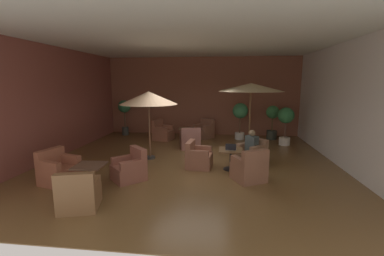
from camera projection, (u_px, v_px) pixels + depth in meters
name	position (u px, v px, depth m)	size (l,w,h in m)	color
ground_plane	(190.00, 162.00, 8.72)	(9.50, 9.59, 0.02)	brown
wall_back_brick	(202.00, 96.00, 13.04)	(9.50, 0.08, 3.80)	brown
wall_left_accent	(53.00, 103.00, 8.94)	(0.08, 9.59, 3.80)	brown
wall_right_plain	(347.00, 106.00, 7.84)	(0.08, 9.59, 3.80)	silver
ceiling_slab	(190.00, 41.00, 8.05)	(9.50, 9.59, 0.06)	silver
cafe_table_front_left	(231.00, 155.00, 7.85)	(0.71, 0.71, 0.62)	black
armchair_front_left_north	(198.00, 158.00, 8.09)	(0.81, 0.82, 0.81)	brown
armchair_front_left_east	(249.00, 169.00, 6.96)	(1.00, 1.01, 0.90)	brown
armchair_front_left_south	(252.00, 154.00, 8.48)	(1.06, 1.06, 0.78)	#876046
cafe_table_front_right	(90.00, 170.00, 6.40)	(0.72, 0.72, 0.62)	black
armchair_front_right_north	(79.00, 195.00, 5.42)	(0.93, 0.94, 0.86)	brown
armchair_front_right_east	(130.00, 168.00, 7.04)	(1.05, 1.05, 0.86)	brown
armchair_front_right_south	(59.00, 171.00, 6.80)	(0.97, 0.97, 0.89)	#93523A
cafe_table_mid_center	(186.00, 131.00, 11.48)	(0.69, 0.69, 0.62)	black
armchair_mid_center_north	(204.00, 131.00, 12.36)	(1.05, 1.05, 0.89)	brown
armchair_mid_center_east	(163.00, 133.00, 11.95)	(0.95, 0.93, 0.90)	brown
armchair_mid_center_south	(190.00, 141.00, 10.35)	(0.91, 0.88, 0.87)	brown
patio_umbrella_tall_red	(149.00, 98.00, 8.69)	(1.91, 1.91, 2.29)	#2D2D2D
patio_umbrella_center_beige	(251.00, 88.00, 9.98)	(2.49, 2.49, 2.56)	#2D2D2D
potted_tree_left_corner	(240.00, 114.00, 11.94)	(0.70, 0.70, 1.66)	silver
potted_tree_mid_left	(124.00, 110.00, 12.88)	(0.61, 0.61, 1.73)	#343733
potted_tree_mid_right	(286.00, 120.00, 10.83)	(0.66, 0.66, 1.58)	silver
potted_tree_right_corner	(272.00, 119.00, 11.97)	(0.59, 0.59, 1.55)	#34372D
patron_blue_shirt	(252.00, 142.00, 8.39)	(0.44, 0.44, 0.69)	#353E3E
iced_drink_cup	(232.00, 147.00, 7.89)	(0.08, 0.08, 0.11)	white
open_laptop	(231.00, 148.00, 7.76)	(0.33, 0.25, 0.20)	#9EA0A5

